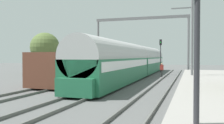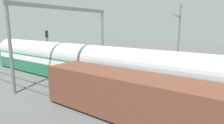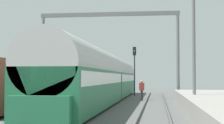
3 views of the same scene
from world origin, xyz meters
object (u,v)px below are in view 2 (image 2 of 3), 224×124
passenger_train (89,64)px  railway_signal_far (47,45)px  person_crossing (99,67)px  freight_car (132,97)px  catenary_gantry (66,28)px

passenger_train → railway_signal_far: size_ratio=6.31×
passenger_train → railway_signal_far: (1.92, 9.50, 1.35)m
passenger_train → railway_signal_far: 9.79m
person_crossing → railway_signal_far: 8.71m
passenger_train → freight_car: (-4.16, -7.50, -0.50)m
freight_car → railway_signal_far: bearing=70.3°
freight_car → catenary_gantry: (4.16, 10.66, 4.18)m
passenger_train → person_crossing: size_ratio=18.99×
freight_car → railway_signal_far: 18.14m
catenary_gantry → passenger_train: bearing=-90.0°
passenger_train → railway_signal_far: railway_signal_far is taller
passenger_train → catenary_gantry: 4.85m
person_crossing → railway_signal_far: bearing=106.4°
passenger_train → person_crossing: (3.04, 1.17, -0.94)m
freight_car → person_crossing: freight_car is taller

